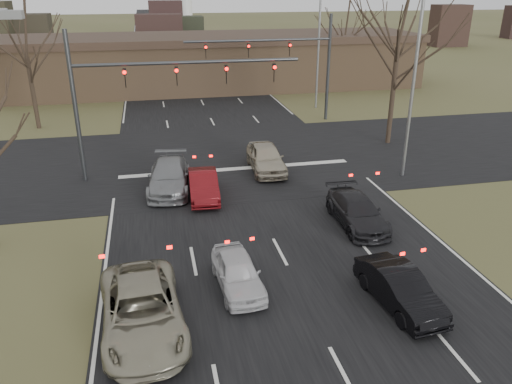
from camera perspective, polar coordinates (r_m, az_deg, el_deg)
The scene contains 18 objects.
ground at distance 17.94m, azimuth 5.21°, elevation -11.48°, with size 360.00×360.00×0.00m, color #4E502A.
road_main at distance 74.93m, azimuth -8.71°, elevation 14.79°, with size 14.00×300.00×0.02m, color black.
road_cross at distance 31.14m, azimuth -2.85°, elevation 3.90°, with size 200.00×14.00×0.02m, color black.
building at distance 53.05m, azimuth -4.93°, elevation 14.66°, with size 42.40×10.40×5.30m.
mast_arm_near at distance 27.57m, azimuth -13.37°, elevation 11.72°, with size 12.12×0.24×8.00m.
mast_arm_far at distance 38.98m, azimuth 4.31°, elevation 15.25°, with size 11.12×0.24×8.00m.
streetlight_right_near at distance 27.98m, azimuth 17.31°, elevation 12.55°, with size 2.34×0.25×10.00m.
streetlight_right_far at distance 43.64m, azimuth 6.95°, elevation 16.71°, with size 2.34×0.25×10.00m.
tree_right_near at distance 33.95m, azimuth 16.38°, elevation 19.94°, with size 6.90×6.90×11.50m.
tree_left_far at distance 40.08m, azimuth -25.23°, elevation 16.83°, with size 5.70×5.70×9.50m.
tree_right_far at distance 52.98m, azimuth 10.27°, elevation 19.05°, with size 5.40×5.40×9.00m.
car_silver_suv at distance 16.19m, azimuth -12.87°, elevation -13.06°, with size 2.46×5.33×1.48m, color gray.
car_white_sedan at distance 17.88m, azimuth -2.11°, elevation -9.15°, with size 1.46×3.63×1.24m, color silver.
car_black_hatch at distance 17.63m, azimuth 16.09°, elevation -10.55°, with size 1.37×3.92×1.29m, color black.
car_charcoal_sedan at distance 22.75m, azimuth 11.47°, elevation -2.19°, with size 1.81×4.45×1.29m, color black.
car_grey_ahead at distance 26.48m, azimuth -9.90°, elevation 1.78°, with size 2.07×5.10×1.48m, color gray.
car_red_ahead at distance 25.28m, azimuth -6.03°, elevation 0.79°, with size 1.41×4.03×1.33m, color #5F0D11.
car_silver_ahead at distance 28.79m, azimuth 1.15°, elevation 3.94°, with size 1.84×4.58×1.56m, color #B1A78F.
Camera 1 is at (-4.65, -14.10, 10.07)m, focal length 35.00 mm.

